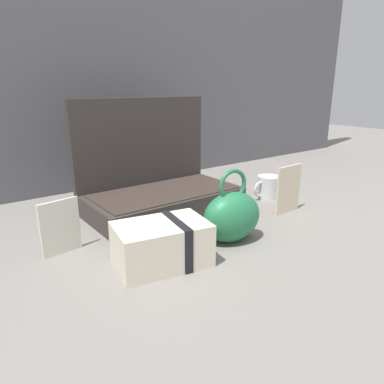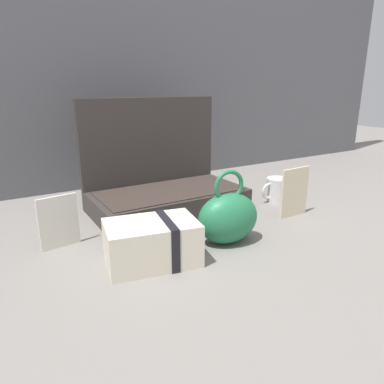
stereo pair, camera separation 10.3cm
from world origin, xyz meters
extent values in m
plane|color=slate|center=(0.00, 0.00, 0.00)|extent=(6.00, 6.00, 0.00)
cube|color=#56565B|center=(0.00, 0.58, 0.70)|extent=(3.20, 0.06, 1.40)
cube|color=#332D2B|center=(0.02, 0.14, 0.03)|extent=(0.51, 0.25, 0.07)
cube|color=#332823|center=(0.02, 0.14, 0.07)|extent=(0.47, 0.23, 0.00)
cube|color=#332D2B|center=(0.02, 0.28, 0.18)|extent=(0.51, 0.02, 0.37)
ellipsoid|color=#237247|center=(0.03, -0.17, 0.07)|extent=(0.18, 0.12, 0.14)
torus|color=#237247|center=(0.03, -0.17, 0.16)|extent=(0.09, 0.02, 0.09)
cube|color=beige|center=(-0.19, -0.16, 0.05)|extent=(0.23, 0.18, 0.10)
cube|color=black|center=(-0.15, -0.17, 0.05)|extent=(0.05, 0.14, 0.11)
cylinder|color=silver|center=(0.41, 0.03, 0.04)|extent=(0.08, 0.08, 0.08)
torus|color=silver|center=(0.36, 0.03, 0.04)|extent=(0.06, 0.01, 0.06)
cube|color=silver|center=(-0.36, 0.04, 0.07)|extent=(0.10, 0.02, 0.14)
cube|color=beige|center=(0.33, -0.11, 0.08)|extent=(0.12, 0.01, 0.16)
camera|label=1|loc=(-0.59, -0.81, 0.41)|focal=32.92mm
camera|label=2|loc=(-0.50, -0.86, 0.41)|focal=32.92mm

